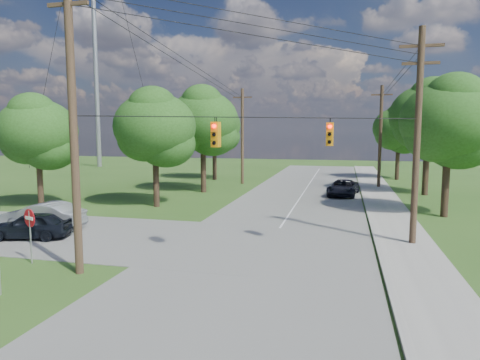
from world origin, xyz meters
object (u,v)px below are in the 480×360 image
(pole_ne, at_px, (417,134))
(do_not_enter_sign, at_px, (30,224))
(pole_north_e, at_px, (380,136))
(car_main_north, at_px, (343,188))
(car_cross_silver, at_px, (43,216))
(pole_sw, at_px, (73,115))
(pole_north_w, at_px, (242,135))
(car_cross_dark, at_px, (31,225))

(pole_ne, height_order, do_not_enter_sign, pole_ne)
(do_not_enter_sign, bearing_deg, pole_ne, 44.43)
(pole_north_e, bearing_deg, car_main_north, -118.46)
(car_main_north, distance_m, do_not_enter_sign, 26.11)
(pole_ne, height_order, car_cross_silver, pole_ne)
(pole_sw, xyz_separation_m, do_not_enter_sign, (-2.71, 0.60, -4.50))
(pole_north_w, distance_m, do_not_enter_sign, 29.29)
(car_main_north, xyz_separation_m, do_not_enter_sign, (-12.81, -22.73, 1.01))
(car_main_north, bearing_deg, do_not_enter_sign, -111.86)
(pole_ne, bearing_deg, pole_north_w, 122.29)
(pole_ne, xyz_separation_m, car_cross_dark, (-19.20, -3.44, -4.74))
(pole_north_w, bearing_deg, car_cross_dark, -101.76)
(pole_north_e, xyz_separation_m, pole_north_w, (-13.90, 0.00, 0.00))
(car_cross_silver, height_order, do_not_enter_sign, do_not_enter_sign)
(pole_ne, bearing_deg, car_main_north, 102.20)
(do_not_enter_sign, bearing_deg, car_cross_silver, 145.41)
(pole_sw, bearing_deg, car_cross_dark, 143.89)
(car_cross_dark, relative_size, do_not_enter_sign, 1.72)
(pole_ne, height_order, pole_north_e, pole_ne)
(car_cross_silver, relative_size, do_not_enter_sign, 2.00)
(pole_ne, distance_m, pole_north_w, 26.03)
(pole_sw, bearing_deg, pole_north_w, 90.77)
(pole_sw, xyz_separation_m, pole_ne, (13.50, 7.60, -0.76))
(pole_north_e, height_order, car_cross_dark, pole_north_e)
(pole_sw, height_order, car_cross_dark, pole_sw)
(pole_north_e, distance_m, car_cross_dark, 32.18)
(car_cross_dark, bearing_deg, pole_sw, 39.34)
(pole_north_w, height_order, car_main_north, pole_north_w)
(pole_north_w, xyz_separation_m, car_cross_dark, (-5.30, -25.44, -4.40))
(car_cross_dark, bearing_deg, pole_north_e, 128.42)
(pole_sw, relative_size, do_not_enter_sign, 5.07)
(do_not_enter_sign, bearing_deg, pole_sw, 8.65)
(pole_north_w, xyz_separation_m, do_not_enter_sign, (-2.31, -29.00, -3.40))
(pole_sw, relative_size, car_cross_dark, 2.94)
(pole_sw, height_order, pole_ne, pole_sw)
(pole_ne, bearing_deg, pole_north_e, 90.00)
(pole_north_e, bearing_deg, pole_north_w, 180.00)
(pole_ne, relative_size, car_cross_dark, 2.57)
(pole_north_e, relative_size, car_main_north, 2.02)
(pole_ne, xyz_separation_m, do_not_enter_sign, (-16.21, -7.00, -3.74))
(car_cross_dark, relative_size, car_main_north, 0.83)
(pole_ne, xyz_separation_m, pole_north_e, (-0.00, 22.00, -0.34))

